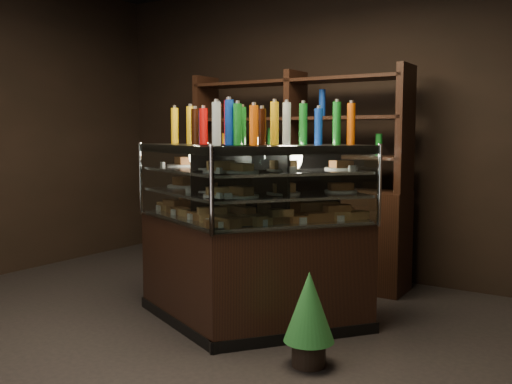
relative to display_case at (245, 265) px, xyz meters
The scene contains 7 objects.
ground 0.89m from the display_case, 121.39° to the right, with size 5.00×5.00×0.00m, color black.
room_shell 1.67m from the display_case, 121.39° to the right, with size 5.02×5.02×3.01m.
display_case is the anchor object (origin of this frame).
food_display 0.53m from the display_case, 75.74° to the right, with size 1.54×0.99×0.42m.
bottles_top 1.02m from the display_case, 104.26° to the left, with size 1.38×0.85×0.30m.
potted_conifer 0.85m from the display_case, 28.22° to the right, with size 0.31×0.31×0.66m.
back_shelving 1.46m from the display_case, 105.19° to the left, with size 2.20×0.48×2.00m.
Camera 1 is at (2.72, -2.72, 1.41)m, focal length 40.00 mm.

